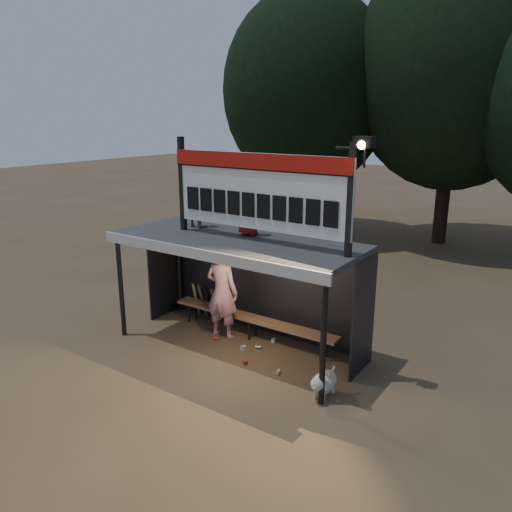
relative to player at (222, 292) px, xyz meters
The scene contains 12 objects.
ground 1.19m from the player, 23.30° to the right, with size 80.00×80.00×0.00m, color brown.
player is the anchor object (origin of this frame).
child_a 2.03m from the player, 167.94° to the left, with size 0.56×0.43×1.15m, color slate.
child_b 1.96m from the player, 10.65° to the left, with size 0.54×0.35×1.11m, color #AB1E1A.
dugout_shelter 1.00m from the player, ahead, with size 5.10×2.08×2.32m.
scoreboard_assembly 2.57m from the player, 12.65° to the right, with size 4.10×0.27×1.99m.
bench 0.87m from the player, 28.65° to the left, with size 4.00×0.35×0.48m.
tree_left 11.28m from the player, 109.40° to the left, with size 6.46×6.46×9.27m.
tree_mid 12.47m from the player, 82.10° to the left, with size 7.22×7.22×10.36m.
dog 3.14m from the player, 18.10° to the right, with size 0.36×0.81×0.49m.
bats 1.26m from the player, 148.60° to the left, with size 0.67×0.35×0.84m.
litter 1.23m from the player, 11.24° to the right, with size 2.60×1.40×0.08m.
Camera 1 is at (5.64, -7.56, 4.61)m, focal length 35.00 mm.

